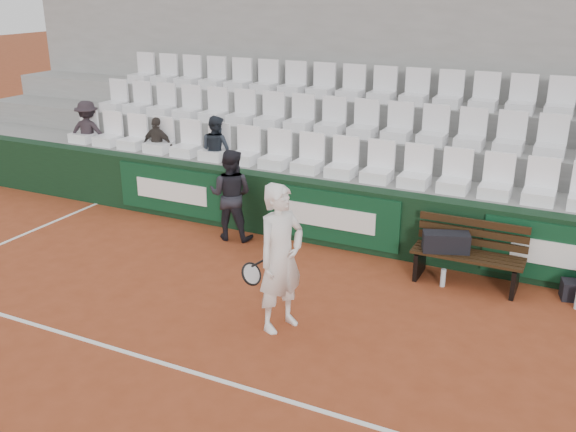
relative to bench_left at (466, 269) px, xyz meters
The scene contains 18 objects.
ground 3.99m from the bench_left, 119.60° to the right, with size 80.00×80.00×0.00m, color #953F21.
court_baseline 3.99m from the bench_left, 119.60° to the right, with size 18.00×0.06×0.01m, color white.
back_barrier 1.99m from the bench_left, 164.52° to the left, with size 18.00×0.34×1.00m.
grandstand_tier_front 2.30m from the bench_left, 149.49° to the left, with size 18.00×0.95×1.00m, color gray.
grandstand_tier_mid 2.93m from the bench_left, 133.02° to the left, with size 18.00×0.95×1.45m, color gray.
grandstand_tier_back 3.71m from the bench_left, 122.75° to the left, with size 18.00×0.95×1.90m, color gray.
grandstand_rear_wall 4.62m from the bench_left, 118.11° to the left, with size 18.00×0.30×4.40m, color gray.
seat_row_front 2.46m from the bench_left, 153.42° to the left, with size 11.90×0.44×0.63m, color white.
seat_row_mid 3.16m from the bench_left, 135.49° to the left, with size 11.90×0.44×0.63m, color silver.
seat_row_back 4.02m from the bench_left, 124.31° to the left, with size 11.90×0.44×0.63m, color silver.
bench_left is the anchor object (origin of this frame).
sports_bag_left 0.47m from the bench_left, behind, with size 0.63×0.27×0.27m, color black.
water_bottle_near 0.35m from the bench_left, 141.90° to the right, with size 0.07×0.07×0.26m, color silver.
tennis_player 2.88m from the bench_left, 129.31° to the right, with size 0.82×0.77×1.82m.
ball_kid 3.82m from the bench_left, behind, with size 0.72×0.56×1.49m, color black.
spectator_a 7.79m from the bench_left, behind, with size 0.81×0.47×1.25m, color black.
spectator_b 6.16m from the bench_left, behind, with size 0.63×0.26×1.08m, color #302B27.
spectator_c 4.97m from the bench_left, 167.47° to the left, with size 0.59×0.46×1.22m, color #1E252D.
Camera 1 is at (3.30, -4.84, 3.95)m, focal length 40.00 mm.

